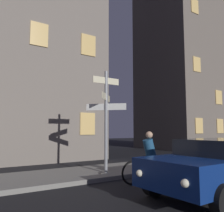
% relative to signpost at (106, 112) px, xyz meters
% --- Properties ---
extents(sidewalk_kerb, '(40.00, 2.61, 0.14)m').
position_rel_signpost_xyz_m(sidewalk_kerb, '(1.06, 0.60, -2.23)').
color(sidewalk_kerb, gray).
rests_on(sidewalk_kerb, ground_plane).
extents(signpost, '(1.12, 1.08, 3.69)m').
position_rel_signpost_xyz_m(signpost, '(0.00, 0.00, 0.00)').
color(signpost, gray).
rests_on(signpost, sidewalk_kerb).
extents(car_far_trailing, '(4.25, 2.11, 1.41)m').
position_rel_signpost_xyz_m(car_far_trailing, '(1.09, -3.73, -1.52)').
color(car_far_trailing, navy).
rests_on(car_far_trailing, ground_plane).
extents(cyclist, '(1.81, 0.38, 1.61)m').
position_rel_signpost_xyz_m(cyclist, '(0.55, -1.63, -1.55)').
color(cyclist, black).
rests_on(cyclist, ground_plane).
extents(building_right_block, '(8.42, 6.39, 17.64)m').
position_rel_signpost_xyz_m(building_right_block, '(14.14, 7.56, 6.52)').
color(building_right_block, '#6B6056').
rests_on(building_right_block, ground_plane).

